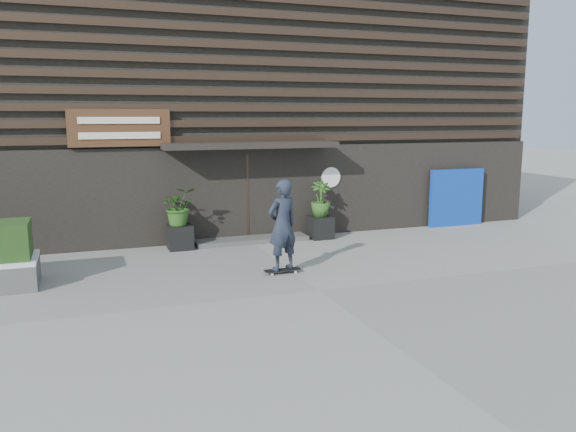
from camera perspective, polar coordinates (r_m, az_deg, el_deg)
name	(u,v)px	position (r m, az deg, el deg)	size (l,w,h in m)	color
ground	(318,290)	(11.13, 3.02, -7.34)	(80.00, 80.00, 0.00)	gray
entrance_step	(251,239)	(15.32, -3.66, -2.33)	(3.00, 0.80, 0.12)	#454543
planter_pot_left	(180,237)	(14.67, -10.60, -2.06)	(0.60, 0.60, 0.60)	black
bamboo_left	(179,206)	(14.53, -10.69, 0.95)	(0.86, 0.75, 0.96)	#2D591E
planter_pot_right	(320,227)	(15.71, 3.21, -1.12)	(0.60, 0.60, 0.60)	black
bamboo_right	(321,199)	(15.58, 3.24, 1.70)	(0.54, 0.54, 0.96)	#2D591E
blue_tarp	(456,198)	(18.12, 16.27, 1.76)	(1.83, 0.12, 1.72)	#0C339F
building	(206,95)	(20.19, -8.12, 11.75)	(18.00, 11.00, 8.00)	black
skateboarder	(282,225)	(12.02, -0.56, -0.91)	(0.80, 0.65, 2.00)	black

